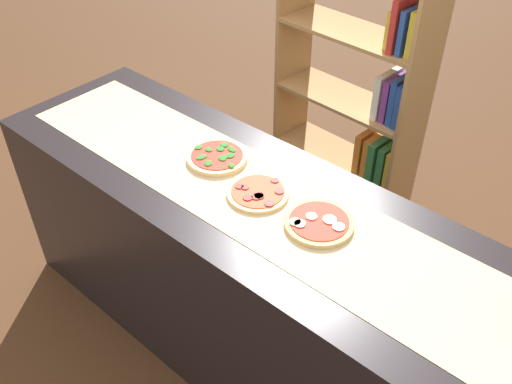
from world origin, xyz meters
The scene contains 7 objects.
ground_plane centered at (0.00, 0.00, 0.00)m, with size 12.00×12.00×0.00m, color #4C2D19.
counter centered at (0.00, 0.00, 0.45)m, with size 2.37×0.69×0.89m, color black.
parchment_paper centered at (0.00, 0.00, 0.89)m, with size 2.21×0.44×0.00m, color tan.
pizza_spinach_0 centered at (-0.26, 0.07, 0.90)m, with size 0.24×0.24×0.03m.
pizza_pepperoni_1 centered at (0.00, 0.01, 0.90)m, with size 0.23×0.23×0.02m.
pizza_mozzarella_2 centered at (0.26, 0.02, 0.90)m, with size 0.24×0.24×0.03m.
bookshelf centered at (-0.18, 1.05, 0.71)m, with size 0.80×0.33×1.46m.
Camera 1 is at (1.03, -1.18, 2.17)m, focal length 39.09 mm.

